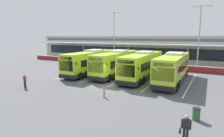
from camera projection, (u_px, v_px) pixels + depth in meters
ground_plane at (109, 86)px, 22.25m from camera, size 200.00×200.00×0.00m
terminal_building at (164, 49)px, 44.94m from camera, size 70.00×13.00×6.00m
red_barrier_wall at (148, 65)px, 34.66m from camera, size 60.00×0.40×1.10m
coach_bus_leftmost at (92, 62)px, 29.85m from camera, size 3.07×12.20×3.78m
coach_bus_left_centre at (117, 63)px, 28.67m from camera, size 3.07×12.20×3.78m
coach_bus_centre at (143, 66)px, 26.28m from camera, size 3.07×12.20×3.78m
coach_bus_right_centre at (173, 68)px, 24.25m from camera, size 3.07×12.20×3.78m
bay_stripe_far_west at (84, 72)px, 31.44m from camera, size 0.14×13.00×0.01m
bay_stripe_west at (105, 74)px, 29.43m from camera, size 0.14×13.00×0.01m
bay_stripe_mid_west at (129, 77)px, 27.42m from camera, size 0.14×13.00×0.01m
bay_stripe_centre at (157, 80)px, 25.42m from camera, size 0.14×13.00×0.01m
bay_stripe_mid_east at (191, 84)px, 23.41m from camera, size 0.14×13.00×0.01m
pedestrian_with_handbag at (186, 128)px, 10.28m from camera, size 0.63×0.30×1.62m
pedestrian_in_dark_coat at (25, 80)px, 21.44m from camera, size 0.54×0.32×1.62m
pedestrian_child at (104, 92)px, 18.02m from camera, size 0.33×0.25×1.00m
lamp_post_west at (114, 35)px, 39.79m from camera, size 3.24×0.28×11.00m
lamp_post_centre at (199, 34)px, 31.60m from camera, size 3.24×0.28×11.00m
litter_bin at (196, 114)px, 13.11m from camera, size 0.54×0.54×0.93m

